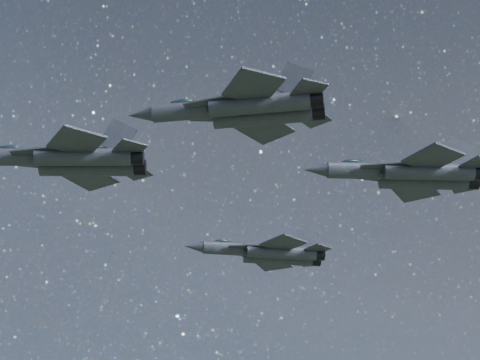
{
  "coord_description": "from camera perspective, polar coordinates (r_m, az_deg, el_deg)",
  "views": [
    {
      "loc": [
        2.45,
        -76.55,
        111.35
      ],
      "look_at": [
        2.73,
        -1.91,
        148.08
      ],
      "focal_mm": 60.0,
      "sensor_mm": 36.0,
      "label": 1
    }
  ],
  "objects": [
    {
      "name": "jet_lead",
      "position": [
        81.09,
        -12.01,
        1.43
      ],
      "size": [
        19.5,
        13.94,
        4.99
      ],
      "rotation": [
        0.0,
        0.0,
        0.0
      ],
      "color": "#2C2F37"
    },
    {
      "name": "jet_right",
      "position": [
        71.41,
        0.35,
        5.09
      ],
      "size": [
        18.74,
        12.99,
        4.71
      ],
      "rotation": [
        0.0,
        0.0,
        -0.16
      ],
      "color": "#2C2F37"
    },
    {
      "name": "jet_left",
      "position": [
        102.8,
        2.03,
        -5.18
      ],
      "size": [
        18.78,
        13.04,
        4.72
      ],
      "rotation": [
        0.0,
        0.0,
        0.15
      ],
      "color": "#2C2F37"
    },
    {
      "name": "jet_slot",
      "position": [
        81.78,
        12.07,
        0.44
      ],
      "size": [
        18.58,
        13.2,
        4.73
      ],
      "rotation": [
        0.0,
        0.0,
        0.04
      ],
      "color": "#2C2F37"
    }
  ]
}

